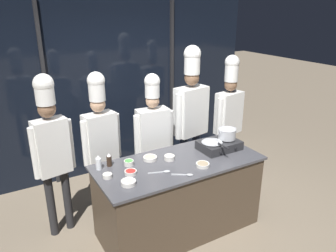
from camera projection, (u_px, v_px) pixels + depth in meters
name	position (u px, v px, depth m)	size (l,w,h in m)	color
ground_plane	(178.00, 228.00, 4.03)	(24.00, 24.00, 0.00)	#7F705B
window_wall_back	(114.00, 88.00, 5.13)	(4.82, 0.09, 2.70)	black
demo_counter	(179.00, 196.00, 3.87)	(1.91, 0.85, 0.91)	#4C3D2D
portable_stove	(219.00, 145.00, 4.01)	(0.49, 0.35, 0.12)	#28282B
frying_pan	(212.00, 141.00, 3.93)	(0.25, 0.44, 0.04)	#ADAFB5
stock_pot	(227.00, 134.00, 4.02)	(0.25, 0.22, 0.13)	#B7BABF
squeeze_bottle_clear	(99.00, 163.00, 3.51)	(0.06, 0.06, 0.17)	white
squeeze_bottle_soy	(109.00, 160.00, 3.59)	(0.06, 0.06, 0.15)	#332319
prep_bowl_scallions	(129.00, 162.00, 3.62)	(0.11, 0.11, 0.05)	silver
prep_bowl_bean_sprouts	(107.00, 176.00, 3.36)	(0.10, 0.10, 0.05)	silver
prep_bowl_shrimp	(150.00, 158.00, 3.75)	(0.16, 0.16, 0.04)	silver
prep_bowl_bell_pepper	(131.00, 172.00, 3.43)	(0.13, 0.13, 0.04)	silver
prep_bowl_chicken	(128.00, 182.00, 3.23)	(0.15, 0.15, 0.05)	silver
prep_bowl_onion	(169.00, 157.00, 3.74)	(0.12, 0.12, 0.05)	silver
prep_bowl_mushrooms	(203.00, 164.00, 3.60)	(0.15, 0.15, 0.04)	silver
serving_spoon_slotted	(164.00, 172.00, 3.47)	(0.24, 0.11, 0.02)	#B2B5BA
serving_spoon_solid	(187.00, 175.00, 3.41)	(0.21, 0.15, 0.02)	#B2B5BA
chef_head	(51.00, 142.00, 3.59)	(0.47, 0.25, 1.92)	#232326
chef_sous	(100.00, 135.00, 3.97)	(0.50, 0.26, 1.87)	#4C4C51
chef_line	(153.00, 131.00, 4.28)	(0.55, 0.24, 1.79)	#2D3856
chef_pastry	(191.00, 110.00, 4.56)	(0.60, 0.32, 2.09)	#2D3856
chef_apprentice	(229.00, 111.00, 4.82)	(0.53, 0.28, 1.93)	#2D3856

